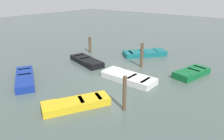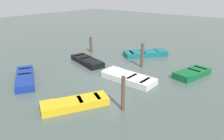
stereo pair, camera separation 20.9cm
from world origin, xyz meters
TOP-DOWN VIEW (x-y plane):
  - ground_plane at (0.00, 0.00)m, footprint 80.00×80.00m
  - rowboat_black at (-0.63, -3.18)m, footprint 2.12×3.80m
  - rowboat_yellow at (4.72, 1.36)m, footprint 3.55×2.59m
  - rowboat_green at (-3.35, 4.52)m, footprint 3.18×1.87m
  - rowboat_blue at (4.56, -3.77)m, footprint 2.97×4.01m
  - rowboat_white at (0.15, 1.50)m, footprint 1.49×3.70m
  - rowboat_teal at (-5.65, -0.59)m, footprint 3.93×3.59m
  - mooring_piling_center at (3.36, 3.47)m, footprint 0.19×0.19m
  - mooring_piling_far_left at (-2.76, 0.77)m, footprint 0.24×0.24m
  - mooring_piling_far_right at (-3.26, -5.31)m, footprint 0.27×0.27m

SIDE VIEW (x-z plane):
  - ground_plane at x=0.00m, z-range 0.00..0.00m
  - rowboat_blue at x=4.56m, z-range -0.01..0.45m
  - rowboat_teal at x=-5.65m, z-range -0.01..0.45m
  - rowboat_white at x=0.15m, z-range -0.01..0.45m
  - rowboat_black at x=-0.63m, z-range -0.01..0.45m
  - rowboat_yellow at x=4.72m, z-range -0.01..0.45m
  - rowboat_green at x=-3.35m, z-range -0.01..0.45m
  - mooring_piling_far_right at x=-3.26m, z-range 0.00..1.50m
  - mooring_piling_center at x=3.36m, z-range 0.00..1.85m
  - mooring_piling_far_left at x=-2.76m, z-range 0.00..1.92m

